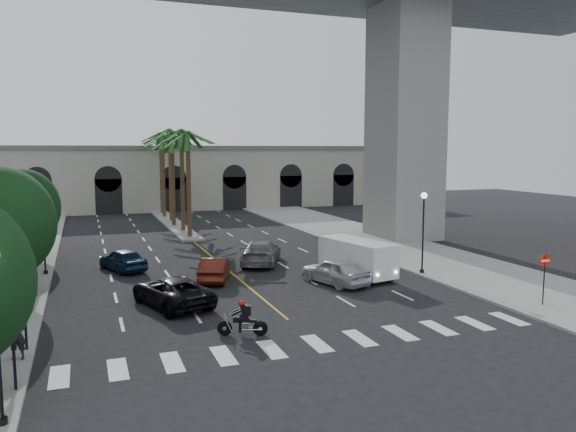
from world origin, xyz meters
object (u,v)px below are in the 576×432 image
at_px(lamp_post_right, 423,226).
at_px(motorcycle_rider, 244,319).
at_px(lamp_post_left_far, 43,226).
at_px(car_b, 215,269).
at_px(traffic_signal_far, 24,292).
at_px(do_not_enter_sign, 545,269).
at_px(car_e, 123,259).
at_px(pedestrian_a, 17,335).
at_px(traffic_signal_near, 12,321).
at_px(car_c, 172,291).
at_px(car_a, 335,271).
at_px(cargo_van, 357,257).
at_px(car_d, 261,252).

distance_m(lamp_post_right, motorcycle_rider, 16.05).
height_order(lamp_post_left_far, car_b, lamp_post_left_far).
distance_m(traffic_signal_far, car_b, 13.82).
bearing_deg(car_b, lamp_post_left_far, -6.67).
relative_size(lamp_post_right, do_not_enter_sign, 1.92).
height_order(car_e, pedestrian_a, pedestrian_a).
height_order(lamp_post_left_far, traffic_signal_near, lamp_post_left_far).
xyz_separation_m(motorcycle_rider, car_c, (-2.24, 5.77, 0.05)).
height_order(lamp_post_left_far, lamp_post_right, same).
height_order(lamp_post_right, traffic_signal_near, lamp_post_right).
distance_m(motorcycle_rider, car_e, 15.97).
height_order(pedestrian_a, do_not_enter_sign, do_not_enter_sign).
xyz_separation_m(traffic_signal_near, car_b, (9.80, 13.59, -1.77)).
bearing_deg(traffic_signal_near, lamp_post_left_far, 90.31).
relative_size(car_b, do_not_enter_sign, 1.60).
bearing_deg(car_a, car_c, -9.44).
relative_size(lamp_post_left_far, pedestrian_a, 2.82).
relative_size(car_c, pedestrian_a, 2.94).
xyz_separation_m(car_b, pedestrian_a, (-10.00, -10.62, 0.36)).
distance_m(lamp_post_left_far, lamp_post_right, 24.16).
height_order(traffic_signal_far, car_b, traffic_signal_far).
height_order(car_a, cargo_van, cargo_van).
distance_m(car_c, cargo_van, 12.29).
distance_m(car_d, do_not_enter_sign, 18.61).
bearing_deg(motorcycle_rider, car_e, 125.57).
bearing_deg(car_d, traffic_signal_far, 68.68).
bearing_deg(traffic_signal_near, traffic_signal_far, 90.00).
bearing_deg(motorcycle_rider, car_c, 132.09).
bearing_deg(lamp_post_left_far, car_d, -4.35).
distance_m(motorcycle_rider, car_a, 10.48).
bearing_deg(car_b, motorcycle_rider, 103.84).
bearing_deg(car_b, car_e, -23.95).
height_order(car_a, car_d, car_d).
height_order(lamp_post_right, car_d, lamp_post_right).
bearing_deg(cargo_van, car_b, 153.64).
xyz_separation_m(lamp_post_right, car_b, (-12.90, 3.09, -2.48)).
xyz_separation_m(lamp_post_left_far, motorcycle_rider, (8.81, -15.46, -2.50)).
height_order(car_b, car_c, car_c).
bearing_deg(car_d, car_e, 18.36).
distance_m(lamp_post_right, do_not_enter_sign, 8.75).
bearing_deg(pedestrian_a, car_b, 59.08).
relative_size(traffic_signal_far, car_a, 0.77).
xyz_separation_m(motorcycle_rider, do_not_enter_sign, (15.59, -1.07, 1.30)).
bearing_deg(traffic_signal_near, cargo_van, 31.61).
bearing_deg(do_not_enter_sign, car_b, 145.39).
distance_m(car_d, pedestrian_a, 20.26).
distance_m(traffic_signal_near, cargo_van, 21.74).
distance_m(lamp_post_right, pedestrian_a, 24.20).
height_order(lamp_post_left_far, car_a, lamp_post_left_far).
bearing_deg(lamp_post_right, motorcycle_rider, -151.94).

